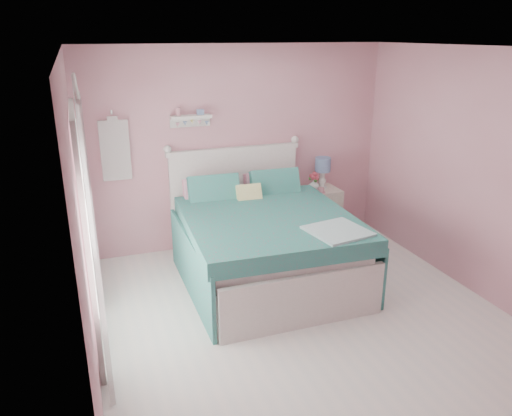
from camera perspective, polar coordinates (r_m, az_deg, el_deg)
floor at (r=5.09m, az=6.10°, el=-13.03°), size 4.50×4.50×0.00m
room_shell at (r=4.45m, az=6.83°, el=4.46°), size 4.50×4.50×4.50m
bed at (r=5.76m, az=0.82°, el=-4.03°), size 1.88×2.32×1.33m
nightstand at (r=6.98m, az=7.24°, el=-0.55°), size 0.49×0.48×0.71m
table_lamp at (r=6.85m, az=7.64°, el=4.69°), size 0.21×0.21×0.42m
vase at (r=6.81m, az=6.65°, el=2.71°), size 0.16×0.16×0.15m
teacup at (r=6.69m, az=7.43°, el=2.04°), size 0.10×0.10×0.07m
roses at (r=6.77m, az=6.68°, el=3.62°), size 0.14×0.11×0.12m
wall_shelf at (r=6.25m, az=-7.52°, el=10.17°), size 0.50×0.15×0.25m
hanging_dress at (r=6.17m, az=-15.79°, el=6.33°), size 0.34×0.03×0.72m
french_door at (r=4.55m, az=-18.79°, el=-2.91°), size 0.04×1.32×2.16m
curtain_near at (r=3.82m, az=-17.82°, el=-5.39°), size 0.04×0.40×2.32m
curtain_far at (r=5.21m, az=-18.65°, el=1.18°), size 0.04×0.40×2.32m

